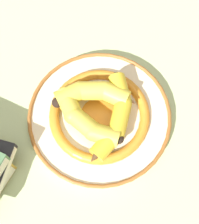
{
  "coord_description": "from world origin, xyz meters",
  "views": [
    {
      "loc": [
        0.02,
        -0.25,
        0.63
      ],
      "look_at": [
        0.03,
        -0.02,
        0.04
      ],
      "focal_mm": 50.0,
      "sensor_mm": 36.0,
      "label": 1
    }
  ],
  "objects_px": {
    "banana_c": "(84,120)",
    "decorative_bowl": "(100,116)",
    "banana_a": "(116,118)",
    "banana_b": "(94,94)"
  },
  "relations": [
    {
      "from": "banana_c",
      "to": "decorative_bowl",
      "type": "bearing_deg",
      "value": 75.79
    },
    {
      "from": "banana_a",
      "to": "banana_b",
      "type": "relative_size",
      "value": 1.13
    },
    {
      "from": "banana_a",
      "to": "banana_c",
      "type": "relative_size",
      "value": 1.43
    },
    {
      "from": "banana_a",
      "to": "banana_c",
      "type": "distance_m",
      "value": 0.06
    },
    {
      "from": "decorative_bowl",
      "to": "banana_b",
      "type": "distance_m",
      "value": 0.05
    },
    {
      "from": "decorative_bowl",
      "to": "banana_a",
      "type": "relative_size",
      "value": 1.53
    },
    {
      "from": "banana_a",
      "to": "banana_b",
      "type": "height_order",
      "value": "banana_b"
    },
    {
      "from": "decorative_bowl",
      "to": "banana_c",
      "type": "relative_size",
      "value": 2.18
    },
    {
      "from": "banana_c",
      "to": "banana_a",
      "type": "bearing_deg",
      "value": 44.7
    },
    {
      "from": "banana_a",
      "to": "banana_b",
      "type": "xyz_separation_m",
      "value": [
        -0.04,
        0.05,
        0.0
      ]
    }
  ]
}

